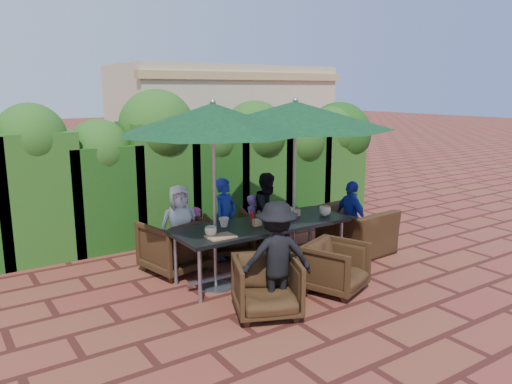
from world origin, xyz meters
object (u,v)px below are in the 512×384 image
umbrella_right (295,115)px  chair_near_right (336,265)px  chair_end_right (354,222)px  dining_table (262,229)px  chair_far_right (264,226)px  umbrella_left (213,119)px  chair_far_left (175,243)px  chair_near_left (267,284)px  chair_far_mid (229,232)px

umbrella_right → chair_near_right: size_ratio=3.86×
chair_end_right → dining_table: bearing=88.4°
chair_end_right → chair_far_right: bearing=43.2°
chair_end_right → umbrella_left: bearing=88.7°
chair_far_left → umbrella_right: bearing=142.3°
chair_near_right → chair_end_right: 1.72m
chair_far_left → chair_near_left: chair_far_left is taller
umbrella_right → chair_far_mid: umbrella_right is taller
umbrella_left → dining_table: bearing=3.0°
chair_far_left → chair_near_right: size_ratio=1.18×
chair_far_mid → chair_far_right: bearing=-164.6°
dining_table → chair_far_right: bearing=54.5°
umbrella_right → chair_far_right: bearing=81.2°
chair_far_right → umbrella_left: bearing=55.2°
umbrella_left → chair_near_left: bearing=-84.0°
chair_far_mid → chair_end_right: size_ratio=0.64×
chair_far_right → umbrella_right: bearing=100.6°
chair_far_mid → chair_near_left: (-0.75, -2.12, 0.03)m
chair_far_right → chair_end_right: bearing=156.0°
dining_table → chair_near_right: dining_table is taller
chair_near_left → chair_end_right: size_ratio=0.69×
umbrella_left → chair_near_left: umbrella_left is taller
umbrella_right → dining_table: bearing=-173.2°
chair_far_left → chair_near_right: (1.41, -1.83, -0.06)m
chair_near_right → chair_far_mid: bearing=79.3°
chair_far_right → chair_end_right: (1.07, -1.01, 0.12)m
chair_far_left → chair_end_right: bearing=152.8°
umbrella_left → umbrella_right: (1.38, 0.11, 0.00)m
dining_table → umbrella_left: size_ratio=1.03×
umbrella_left → chair_near_left: size_ratio=3.28×
umbrella_left → chair_far_mid: (0.85, 1.10, -1.86)m
chair_near_right → umbrella_right: bearing=61.3°
dining_table → umbrella_right: umbrella_right is taller
chair_far_mid → chair_near_left: bearing=85.5°
umbrella_left → chair_near_right: size_ratio=3.44×
umbrella_left → umbrella_right: same height
dining_table → chair_near_right: (0.47, -1.00, -0.32)m
chair_near_right → chair_end_right: bearing=16.4°
dining_table → chair_near_left: same height
chair_far_right → chair_near_left: (-1.42, -2.12, 0.02)m
chair_far_right → chair_near_right: chair_near_right is taller
chair_far_left → chair_far_right: chair_far_left is taller
chair_near_right → umbrella_left: bearing=121.0°
chair_far_mid → chair_far_right: 0.68m
umbrella_left → chair_end_right: umbrella_left is taller
umbrella_left → chair_end_right: (2.60, 0.10, -1.73)m
dining_table → umbrella_right: 1.65m
umbrella_left → chair_near_left: (0.11, -1.02, -1.84)m
chair_near_left → umbrella_right: bearing=64.7°
chair_far_mid → chair_end_right: bearing=165.1°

